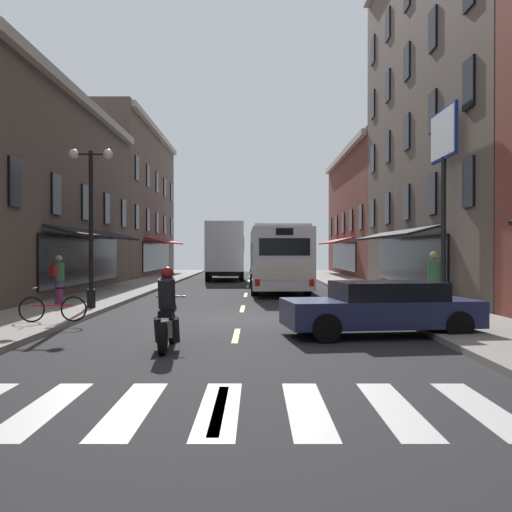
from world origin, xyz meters
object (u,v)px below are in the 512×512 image
box_truck (223,251)px  motorcycle_rider (166,314)px  transit_bus (275,258)px  sedan_near (380,308)px  pedestrian_near (56,279)px  street_lamp_twin (89,220)px  billboard_sign (442,156)px  bicycle_near (51,308)px  pedestrian_mid (432,281)px  sedan_mid (228,266)px

box_truck → motorcycle_rider: box_truck is taller
transit_bus → sedan_near: bearing=-83.2°
pedestrian_near → street_lamp_twin: 2.56m
billboard_sign → bicycle_near: bearing=-154.7°
motorcycle_rider → sedan_near: bearing=22.2°
box_truck → sedan_near: box_truck is taller
bicycle_near → pedestrian_near: pedestrian_near is taller
billboard_sign → motorcycle_rider: bearing=-132.8°
billboard_sign → street_lamp_twin: billboard_sign is taller
pedestrian_mid → billboard_sign: bearing=-173.8°
box_truck → billboard_sign: bearing=-66.0°
bicycle_near → street_lamp_twin: 4.65m
billboard_sign → pedestrian_mid: 5.66m
sedan_mid → box_truck: bearing=-89.5°
billboard_sign → street_lamp_twin: size_ratio=1.33×
box_truck → sedan_near: 27.13m
sedan_mid → street_lamp_twin: size_ratio=0.93×
transit_bus → bicycle_near: 15.64m
billboard_sign → sedan_near: 9.26m
sedan_near → street_lamp_twin: size_ratio=0.91×
sedan_near → sedan_mid: 36.47m
sedan_near → motorcycle_rider: motorcycle_rider is taller
pedestrian_mid → bicycle_near: bearing=-51.1°
bicycle_near → pedestrian_mid: 10.68m
pedestrian_mid → motorcycle_rider: bearing=-24.0°
sedan_mid → pedestrian_mid: size_ratio=2.63×
bicycle_near → pedestrian_mid: size_ratio=0.94×
street_lamp_twin → sedan_near: bearing=-33.5°
transit_bus → motorcycle_rider: 17.97m
sedan_near → sedan_mid: size_ratio=0.97×
box_truck → pedestrian_mid: (7.31, -23.02, -0.91)m
pedestrian_near → box_truck: bearing=108.3°
street_lamp_twin → motorcycle_rider: bearing=-64.3°
billboard_sign → motorcycle_rider: billboard_sign is taller
bicycle_near → street_lamp_twin: (-0.09, 3.93, 2.48)m
pedestrian_near → billboard_sign: bearing=34.2°
billboard_sign → transit_bus: 10.93m
transit_bus → pedestrian_mid: (4.16, -12.19, -0.55)m
billboard_sign → street_lamp_twin: bearing=-172.1°
pedestrian_mid → street_lamp_twin: (-10.55, 1.85, 1.90)m
box_truck → motorcycle_rider: bearing=-89.4°
box_truck → bicycle_near: box_truck is taller
transit_bus → pedestrian_mid: size_ratio=6.19×
sedan_near → pedestrian_near: size_ratio=2.75×
box_truck → motorcycle_rider: 28.58m
billboard_sign → pedestrian_near: (-13.29, -0.73, -4.27)m
sedan_mid → motorcycle_rider: bearing=-89.4°
transit_bus → sedan_mid: transit_bus is taller
bicycle_near → box_truck: bearing=82.8°
bicycle_near → street_lamp_twin: bearing=91.3°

